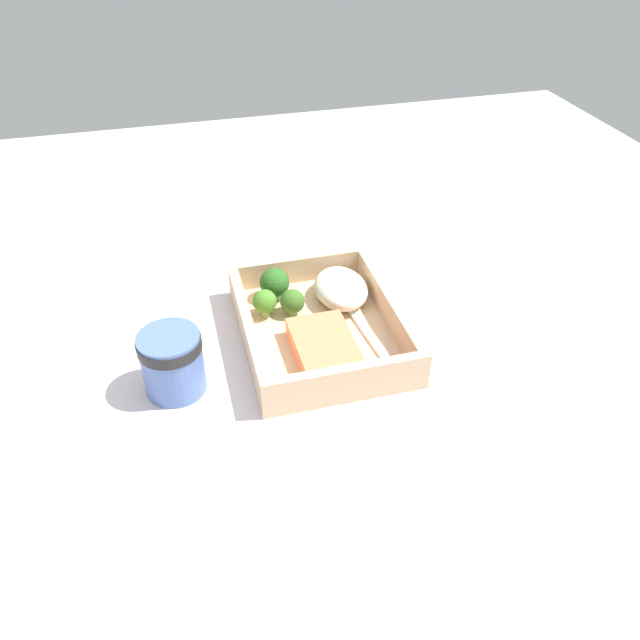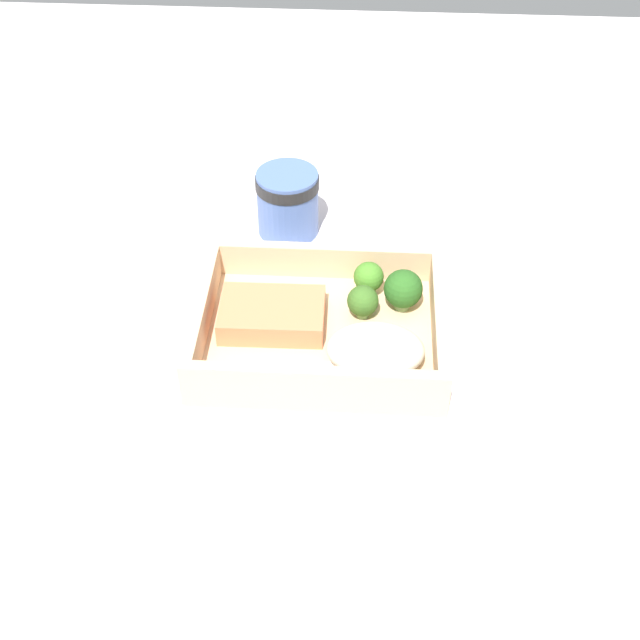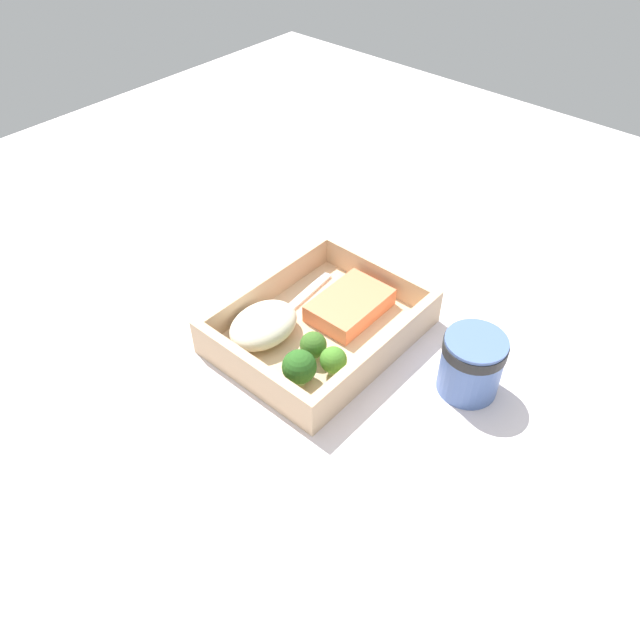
# 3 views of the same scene
# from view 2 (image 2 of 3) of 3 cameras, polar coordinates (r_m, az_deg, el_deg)

# --- Properties ---
(ground_plane) EXTENTS (1.60, 1.60, 0.02)m
(ground_plane) POSITION_cam_2_polar(r_m,az_deg,el_deg) (0.89, 0.00, -1.78)
(ground_plane) COLOR silver
(takeout_tray) EXTENTS (0.24, 0.19, 0.01)m
(takeout_tray) POSITION_cam_2_polar(r_m,az_deg,el_deg) (0.87, 0.00, -1.02)
(takeout_tray) COLOR #D2AF87
(takeout_tray) RESTS_ON ground_plane
(tray_rim) EXTENTS (0.24, 0.19, 0.04)m
(tray_rim) POSITION_cam_2_polar(r_m,az_deg,el_deg) (0.86, 0.00, 0.16)
(tray_rim) COLOR #D2AF87
(tray_rim) RESTS_ON takeout_tray
(salmon_fillet) EXTENTS (0.10, 0.07, 0.02)m
(salmon_fillet) POSITION_cam_2_polar(r_m,az_deg,el_deg) (0.87, -3.09, 0.33)
(salmon_fillet) COLOR #F27D51
(salmon_fillet) RESTS_ON takeout_tray
(mashed_potatoes) EXTENTS (0.09, 0.07, 0.04)m
(mashed_potatoes) POSITION_cam_2_polar(r_m,az_deg,el_deg) (0.83, 3.57, -1.93)
(mashed_potatoes) COLOR beige
(mashed_potatoes) RESTS_ON takeout_tray
(broccoli_floret_1) EXTENTS (0.03, 0.03, 0.04)m
(broccoli_floret_1) POSITION_cam_2_polar(r_m,az_deg,el_deg) (0.90, 3.13, 2.73)
(broccoli_floret_1) COLOR #81A355
(broccoli_floret_1) RESTS_ON takeout_tray
(broccoli_floret_2) EXTENTS (0.04, 0.04, 0.04)m
(broccoli_floret_2) POSITION_cam_2_polar(r_m,az_deg,el_deg) (0.89, 5.35, 1.96)
(broccoli_floret_2) COLOR #7C9A5E
(broccoli_floret_2) RESTS_ON takeout_tray
(broccoli_floret_3) EXTENTS (0.03, 0.03, 0.04)m
(broccoli_floret_3) POSITION_cam_2_polar(r_m,az_deg,el_deg) (0.88, 2.76, 1.20)
(broccoli_floret_3) COLOR #76A25D
(broccoli_floret_3) RESTS_ON takeout_tray
(fork) EXTENTS (0.16, 0.03, 0.00)m
(fork) POSITION_cam_2_polar(r_m,az_deg,el_deg) (0.83, 0.05, -3.04)
(fork) COLOR white
(fork) RESTS_ON takeout_tray
(paper_cup) EXTENTS (0.07, 0.07, 0.08)m
(paper_cup) POSITION_cam_2_polar(r_m,az_deg,el_deg) (1.00, -2.08, 7.70)
(paper_cup) COLOR #4F6CAC
(paper_cup) RESTS_ON ground_plane
(receipt_slip) EXTENTS (0.13, 0.16, 0.00)m
(receipt_slip) POSITION_cam_2_polar(r_m,az_deg,el_deg) (0.74, -3.06, -12.37)
(receipt_slip) COLOR white
(receipt_slip) RESTS_ON ground_plane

